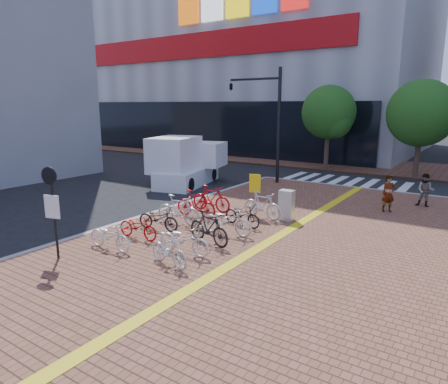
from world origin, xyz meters
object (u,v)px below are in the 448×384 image
Objects in this scene: bike_0 at (110,236)px; notice_sign at (52,202)px; bike_2 at (158,218)px; bike_9 at (227,221)px; pedestrian_a at (388,194)px; bike_11 at (262,205)px; bike_6 at (169,250)px; bike_4 at (196,204)px; utility_box at (286,205)px; bike_7 at (184,239)px; yellow_sign at (255,187)px; traffic_light_pole at (256,104)px; bike_10 at (242,215)px; bike_8 at (209,228)px; bike_5 at (211,199)px; bike_1 at (138,226)px; box_truck at (186,162)px; bike_3 at (178,210)px; pedestrian_b at (425,190)px.

notice_sign is (-0.71, -1.43, 1.32)m from bike_0.
bike_2 is 4.10m from notice_sign.
pedestrian_a is at bearing -38.44° from bike_9.
pedestrian_a is at bearing -37.77° from bike_11.
bike_2 is 1.07× the size of bike_6.
utility_box is (3.29, 1.71, 0.05)m from bike_4.
bike_0 is 4.07m from bike_9.
bike_7 is 2.35m from bike_9.
yellow_sign is 0.26× the size of traffic_light_pole.
bike_10 is at bearing -28.45° from bike_0.
bike_7 is at bearing -169.85° from bike_10.
bike_0 is 0.98× the size of yellow_sign.
bike_0 is 1.02× the size of bike_2.
traffic_light_pole is at bearing 39.13° from bike_11.
traffic_light_pole is (-4.67, 13.27, 4.13)m from bike_6.
bike_9 is (2.42, 0.97, 0.07)m from bike_2.
yellow_sign is (-1.37, -0.16, 0.61)m from utility_box.
bike_10 is 1.06× the size of pedestrian_a.
bike_2 is 0.92× the size of bike_8.
bike_5 is at bearing 74.09° from bike_10.
bike_1 is at bearing -165.96° from pedestrian_a.
bike_2 reaches higher than bike_10.
bike_4 reaches higher than bike_10.
bike_6 is 12.75m from box_truck.
bike_2 is 1.38× the size of utility_box.
bike_5 reaches higher than bike_4.
notice_sign is (-3.96, -7.70, 1.17)m from utility_box.
pedestrian_a is at bearing -53.98° from bike_4.
utility_box reaches higher than bike_5.
bike_6 is (2.50, -4.50, -0.09)m from bike_4.
utility_box reaches higher than bike_10.
bike_1 is 12.92m from traffic_light_pole.
bike_9 is 1.12× the size of yellow_sign.
bike_3 is 11.29m from pedestrian_b.
bike_3 is at bearing 83.55° from bike_9.
bike_5 is at bearing -3.59° from bike_4.
bike_0 reaches higher than bike_2.
bike_10 is at bearing -93.04° from bike_4.
box_truck reaches higher than bike_9.
bike_10 is (-0.12, 2.37, -0.11)m from bike_8.
bike_3 is 4.34m from utility_box.
traffic_light_pole is at bearing 33.85° from bike_8.
bike_0 is 0.93× the size of bike_11.
traffic_light_pole is at bearing 5.80° from bike_3.
bike_3 is at bearing 179.34° from bike_5.
pedestrian_b reaches higher than bike_10.
bike_8 is 2.38m from bike_10.
bike_11 is 1.17× the size of pedestrian_a.
bike_11 is (0.01, 3.71, 0.00)m from bike_8.
bike_6 reaches higher than bike_1.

